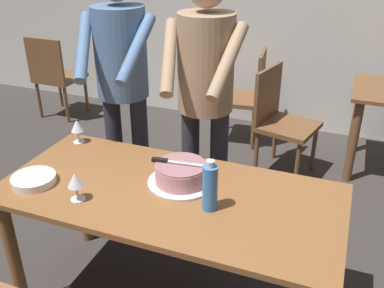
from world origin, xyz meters
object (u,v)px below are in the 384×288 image
(plate_stack, at_px, (34,180))
(person_cutting_cake, at_px, (205,89))
(person_standing_beside, at_px, (122,77))
(background_chair_1, at_px, (280,118))
(background_chair_0, at_px, (55,74))
(wine_glass_far, at_px, (77,126))
(background_chair_2, at_px, (246,93))
(water_bottle, at_px, (210,187))
(main_dining_table, at_px, (169,211))
(cake_on_platter, at_px, (181,174))
(wine_glass_near, at_px, (75,181))
(cake_knife, at_px, (167,161))

(plate_stack, distance_m, person_cutting_cake, 1.05)
(person_standing_beside, xyz_separation_m, background_chair_1, (0.83, 1.09, -0.58))
(background_chair_0, bearing_deg, background_chair_1, -7.25)
(person_cutting_cake, relative_size, background_chair_1, 1.91)
(plate_stack, xyz_separation_m, person_standing_beside, (0.08, 0.81, 0.31))
(plate_stack, relative_size, background_chair_1, 0.24)
(plate_stack, xyz_separation_m, background_chair_1, (0.91, 1.89, -0.28))
(wine_glass_far, distance_m, background_chair_2, 2.01)
(background_chair_0, bearing_deg, plate_stack, -54.33)
(water_bottle, xyz_separation_m, person_cutting_cake, (-0.26, 0.66, 0.21))
(main_dining_table, height_order, cake_on_platter, cake_on_platter)
(main_dining_table, xyz_separation_m, cake_on_platter, (0.03, 0.09, 0.17))
(plate_stack, bearing_deg, background_chair_0, 125.67)
(wine_glass_near, height_order, wine_glass_far, same)
(main_dining_table, height_order, plate_stack, plate_stack)
(cake_knife, distance_m, person_cutting_cake, 0.56)
(wine_glass_near, bearing_deg, main_dining_table, 30.44)
(cake_knife, height_order, background_chair_1, background_chair_1)
(cake_on_platter, distance_m, wine_glass_far, 0.78)
(person_cutting_cake, xyz_separation_m, person_standing_beside, (-0.56, 0.03, 0.00))
(main_dining_table, bearing_deg, cake_knife, 116.40)
(wine_glass_near, relative_size, background_chair_0, 0.16)
(cake_knife, xyz_separation_m, person_standing_beside, (-0.55, 0.55, 0.21))
(main_dining_table, bearing_deg, person_standing_beside, 132.93)
(background_chair_1, bearing_deg, water_bottle, -90.35)
(wine_glass_near, distance_m, person_standing_beside, 0.90)
(cake_on_platter, distance_m, water_bottle, 0.27)
(cake_knife, relative_size, background_chair_1, 0.30)
(cake_on_platter, bearing_deg, wine_glass_near, -142.11)
(main_dining_table, relative_size, cake_knife, 6.20)
(background_chair_1, bearing_deg, plate_stack, -115.66)
(cake_knife, relative_size, wine_glass_near, 1.88)
(main_dining_table, distance_m, person_standing_beside, 0.97)
(background_chair_2, bearing_deg, background_chair_1, -49.23)
(water_bottle, xyz_separation_m, person_standing_beside, (-0.82, 0.69, 0.21))
(cake_knife, xyz_separation_m, water_bottle, (0.28, -0.15, -0.00))
(person_standing_beside, bearing_deg, cake_knife, -45.06)
(water_bottle, bearing_deg, background_chair_2, 100.08)
(main_dining_table, distance_m, wine_glass_far, 0.81)
(cake_on_platter, relative_size, water_bottle, 1.36)
(wine_glass_near, relative_size, wine_glass_far, 1.00)
(plate_stack, distance_m, background_chair_0, 2.73)
(main_dining_table, bearing_deg, background_chair_0, 137.87)
(person_cutting_cake, relative_size, background_chair_2, 1.91)
(person_standing_beside, relative_size, background_chair_1, 1.91)
(main_dining_table, bearing_deg, cake_on_platter, 72.76)
(plate_stack, xyz_separation_m, wine_glass_near, (0.29, -0.04, 0.08))
(water_bottle, xyz_separation_m, background_chair_2, (-0.40, 2.26, -0.37))
(cake_knife, relative_size, water_bottle, 1.08)
(water_bottle, relative_size, background_chair_1, 0.28)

